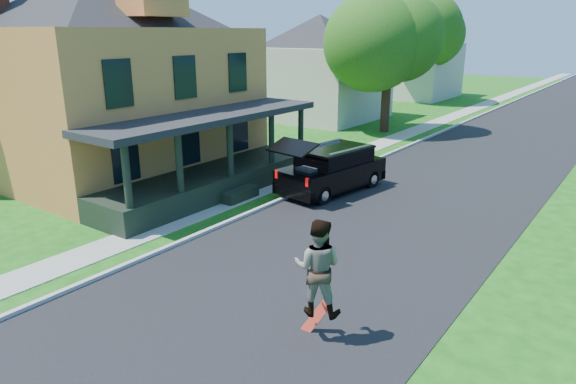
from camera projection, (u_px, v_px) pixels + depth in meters
The scene contains 13 objects.
ground at pixel (244, 311), 11.65m from camera, with size 140.00×140.00×0.00m, color #164D0F.
street at pixel (492, 152), 27.07m from camera, with size 8.00×120.00×0.02m, color black.
curb at pixel (419, 142), 29.34m from camera, with size 0.15×120.00×0.12m, color #A5A4A0.
sidewalk at pixel (394, 139), 30.21m from camera, with size 1.30×120.00×0.03m, color gray.
front_walk at pixel (166, 182), 21.61m from camera, with size 6.50×1.20×0.03m, color gray.
main_house at pixel (106, 59), 21.99m from camera, with size 15.56×15.56×10.10m.
neighbor_house_mid at pixel (319, 59), 36.48m from camera, with size 12.78×12.78×8.30m.
neighbor_house_far at pixel (410, 52), 48.82m from camera, with size 12.78×12.78×8.30m.
black_suv at pixel (332, 169), 20.11m from camera, with size 2.58×5.22×2.33m.
skateboarder at pixel (318, 267), 10.17m from camera, with size 1.19×1.07×2.02m.
skateboard at pixel (315, 319), 10.74m from camera, with size 0.60×0.27×0.83m.
tree_left_mid at pixel (388, 42), 30.89m from camera, with size 7.29×7.09×8.61m.
tree_left_far at pixel (431, 24), 44.30m from camera, with size 6.90×6.67×10.15m.
Camera 1 is at (6.87, -7.74, 6.07)m, focal length 32.00 mm.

